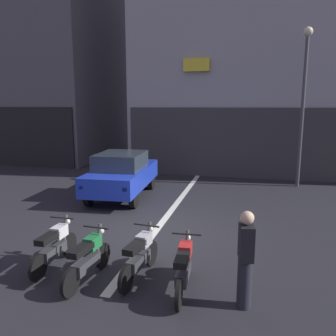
{
  "coord_description": "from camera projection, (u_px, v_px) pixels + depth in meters",
  "views": [
    {
      "loc": [
        2.38,
        -8.02,
        3.33
      ],
      "look_at": [
        -0.08,
        2.0,
        1.4
      ],
      "focal_mm": 36.29,
      "sensor_mm": 36.0,
      "label": 1
    }
  ],
  "objects": [
    {
      "name": "motorcycle_red_row_right_mid",
      "position": [
        184.0,
        267.0,
        6.1
      ],
      "size": [
        0.55,
        1.67,
        0.98
      ],
      "color": "black",
      "rests_on": "ground"
    },
    {
      "name": "building_corner_left",
      "position": [
        44.0,
        70.0,
        22.03
      ],
      "size": [
        9.0,
        8.66,
        11.06
      ],
      "color": "#56565B",
      "rests_on": "ground"
    },
    {
      "name": "car_blue_crossing_near",
      "position": [
        122.0,
        173.0,
        12.29
      ],
      "size": [
        2.04,
        4.21,
        1.64
      ],
      "color": "black",
      "rests_on": "ground"
    },
    {
      "name": "person_by_motorcycles",
      "position": [
        245.0,
        259.0,
        5.52
      ],
      "size": [
        0.28,
        0.39,
        1.67
      ],
      "color": "#23232D",
      "rests_on": "ground"
    },
    {
      "name": "lane_centre_line",
      "position": [
        192.0,
        183.0,
        14.55
      ],
      "size": [
        0.2,
        18.0,
        0.01
      ],
      "primitive_type": "cube",
      "color": "silver",
      "rests_on": "ground"
    },
    {
      "name": "building_mid_block",
      "position": [
        239.0,
        32.0,
        18.8
      ],
      "size": [
        10.01,
        9.18,
        14.64
      ],
      "color": "#9E9EA3",
      "rests_on": "ground"
    },
    {
      "name": "motorcycle_green_row_left_mid",
      "position": [
        88.0,
        258.0,
        6.45
      ],
      "size": [
        0.55,
        1.67,
        0.98
      ],
      "color": "black",
      "rests_on": "ground"
    },
    {
      "name": "ground_plane",
      "position": [
        153.0,
        235.0,
        8.82
      ],
      "size": [
        120.0,
        120.0,
        0.0
      ],
      "primitive_type": "plane",
      "color": "#232328"
    },
    {
      "name": "motorcycle_white_row_leftmost",
      "position": [
        55.0,
        246.0,
        7.01
      ],
      "size": [
        0.55,
        1.67,
        0.98
      ],
      "color": "black",
      "rests_on": "ground"
    },
    {
      "name": "street_lamp",
      "position": [
        304.0,
        91.0,
        13.36
      ],
      "size": [
        0.36,
        0.36,
        6.26
      ],
      "color": "#47474C",
      "rests_on": "ground"
    },
    {
      "name": "motorcycle_silver_row_centre",
      "position": [
        140.0,
        255.0,
        6.57
      ],
      "size": [
        0.55,
        1.67,
        0.98
      ],
      "color": "black",
      "rests_on": "ground"
    }
  ]
}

